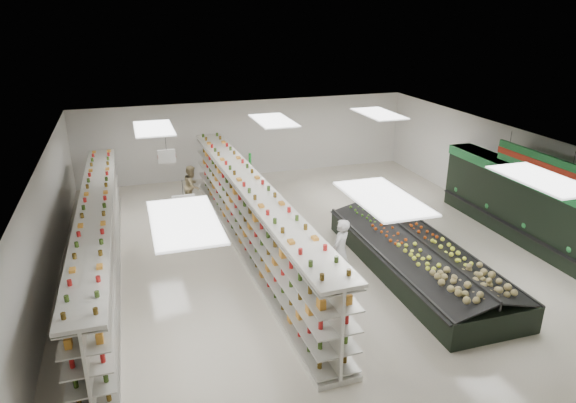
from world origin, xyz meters
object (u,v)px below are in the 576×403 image
object	(u,v)px
gondola_left	(100,242)
gondola_center	(252,220)
shopper_main	(340,252)
produce_island	(417,257)
shopper_background	(192,186)
soda_endcap	(237,178)

from	to	relation	value
gondola_left	gondola_center	size ratio (longest dim) A/B	0.93
shopper_main	gondola_center	bearing A→B (deg)	-95.75
produce_island	gondola_left	bearing A→B (deg)	162.82
gondola_left	shopper_background	bearing A→B (deg)	56.06
gondola_left	shopper_background	distance (m)	5.33
gondola_center	shopper_main	size ratio (longest dim) A/B	6.87
gondola_center	shopper_background	bearing A→B (deg)	103.46
gondola_left	soda_endcap	distance (m)	6.80
produce_island	soda_endcap	world-z (taller)	soda_endcap
gondola_center	soda_endcap	distance (m)	4.80
shopper_background	shopper_main	bearing A→B (deg)	-131.90
shopper_main	shopper_background	xyz separation A→B (m)	(-2.86, 6.86, -0.15)
gondola_left	gondola_center	bearing A→B (deg)	1.88
shopper_main	shopper_background	size ratio (longest dim) A/B	1.20
gondola_center	soda_endcap	xyz separation A→B (m)	(0.58, 4.76, -0.23)
gondola_left	shopper_main	xyz separation A→B (m)	(5.89, -2.48, -0.01)
gondola_center	soda_endcap	bearing A→B (deg)	81.33
gondola_left	shopper_main	distance (m)	6.39
gondola_left	shopper_main	world-z (taller)	gondola_left
shopper_background	gondola_center	bearing A→B (deg)	-139.37
shopper_main	produce_island	bearing A→B (deg)	139.62
gondola_left	produce_island	xyz separation A→B (m)	(8.15, -2.52, -0.46)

